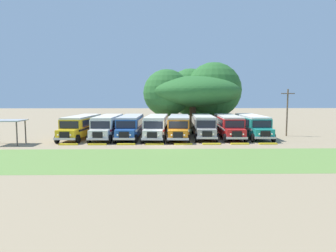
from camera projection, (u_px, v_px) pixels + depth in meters
ground_plane at (169, 144)px, 32.70m from camera, size 220.00×220.00×0.00m
foreground_grass_strip at (171, 159)px, 24.84m from camera, size 80.00×9.88×0.01m
parked_bus_slot_0 at (82, 125)px, 38.11m from camera, size 3.30×10.93×2.82m
parked_bus_slot_1 at (108, 125)px, 38.05m from camera, size 2.88×10.86×2.82m
parked_bus_slot_2 at (131, 125)px, 38.19m from camera, size 2.92×10.87×2.82m
parked_bus_slot_3 at (156, 125)px, 37.98m from camera, size 3.30×10.93×2.82m
parked_bus_slot_4 at (179, 125)px, 38.05m from camera, size 3.40×10.95×2.82m
parked_bus_slot_5 at (203, 125)px, 38.93m from camera, size 3.19×10.91×2.82m
parked_bus_slot_6 at (228, 125)px, 38.81m from camera, size 3.15×10.90×2.82m
parked_bus_slot_7 at (252, 125)px, 39.04m from camera, size 3.00×10.88×2.82m
curb_wheelstop_0 at (68, 144)px, 32.19m from camera, size 2.00×0.36×0.15m
curb_wheelstop_1 at (97, 144)px, 32.26m from camera, size 2.00×0.36×0.15m
curb_wheelstop_2 at (126, 144)px, 32.33m from camera, size 2.00×0.36×0.15m
curb_wheelstop_3 at (155, 144)px, 32.39m from camera, size 2.00×0.36×0.15m
curb_wheelstop_4 at (183, 144)px, 32.46m from camera, size 2.00×0.36×0.15m
curb_wheelstop_5 at (212, 144)px, 32.52m from camera, size 2.00×0.36×0.15m
curb_wheelstop_6 at (240, 144)px, 32.59m from camera, size 2.00×0.36×0.15m
curb_wheelstop_7 at (268, 144)px, 32.66m from camera, size 2.00×0.36×0.15m
broad_shade_tree at (195, 92)px, 49.10m from camera, size 16.26×15.89×11.03m
utility_pole at (287, 111)px, 39.44m from camera, size 1.80×0.20×6.29m
waiting_shelter at (7, 122)px, 32.32m from camera, size 3.60×2.60×2.72m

